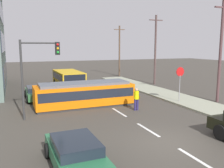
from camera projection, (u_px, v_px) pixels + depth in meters
name	position (u px, v px, depth m)	size (l,w,h in m)	color
ground_plane	(100.00, 101.00, 21.09)	(120.00, 120.00, 0.00)	#423D36
sidewalk_curb_right	(194.00, 103.00, 19.99)	(3.20, 36.00, 0.14)	#9C9F86
lane_stripe_0	(197.00, 160.00, 10.13)	(0.16, 2.40, 0.01)	silver
lane_stripe_1	(148.00, 130.00, 13.78)	(0.16, 2.40, 0.01)	silver
lane_stripe_2	(119.00, 112.00, 17.44)	(0.16, 2.40, 0.01)	silver
lane_stripe_3	(85.00, 91.00, 25.52)	(0.16, 2.40, 0.01)	silver
lane_stripe_4	(72.00, 84.00, 31.00)	(0.16, 2.40, 0.01)	silver
streetcar_tram	(84.00, 94.00, 19.23)	(7.74, 2.57, 1.91)	orange
city_bus	(68.00, 79.00, 27.36)	(2.63, 5.87, 1.94)	gold
pedestrian_crossing	(136.00, 98.00, 17.88)	(0.51, 0.36, 1.67)	navy
parked_sedan_near	(75.00, 152.00, 9.42)	(2.00, 4.06, 1.19)	#24673F
parked_sedan_mid	(37.00, 92.00, 21.68)	(2.11, 4.37, 1.19)	#31673A
stop_sign	(180.00, 77.00, 20.06)	(0.76, 0.07, 2.88)	gray
traffic_light_mast	(37.00, 64.00, 15.46)	(2.49, 0.33, 5.13)	#333333
utility_pole_near	(221.00, 50.00, 20.08)	(1.80, 0.24, 8.44)	brown
utility_pole_mid	(155.00, 49.00, 29.83)	(1.80, 0.24, 8.48)	#4F3B3A
utility_pole_far	(119.00, 50.00, 38.52)	(1.80, 0.24, 7.95)	brown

